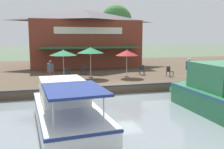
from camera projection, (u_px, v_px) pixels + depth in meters
ground_plane at (121, 95)px, 17.07m from camera, size 220.00×220.00×0.00m
quay_deck at (91, 71)px, 27.52m from camera, size 22.00×56.00×0.60m
quay_edge_fender at (121, 86)px, 17.07m from camera, size 0.20×50.40×0.10m
waterfront_restaurant at (84, 37)px, 29.58m from camera, size 9.09×12.67×6.63m
patio_umbrella_near_quay_edge at (63, 53)px, 18.89m from camera, size 2.06×2.06×2.40m
patio_umbrella_back_row at (127, 53)px, 20.84m from camera, size 1.89×1.89×2.31m
patio_umbrella_far_corner at (90, 50)px, 20.41m from camera, size 2.19×2.19×2.54m
cafe_chair_back_row_seat at (169, 71)px, 21.42m from camera, size 0.55×0.55×0.85m
cafe_chair_beside_entrance at (67, 77)px, 18.09m from camera, size 0.56×0.56×0.85m
cafe_chair_under_first_umbrella at (84, 69)px, 22.61m from camera, size 0.57×0.57×0.85m
cafe_chair_mid_patio at (142, 69)px, 22.38m from camera, size 0.50×0.50×0.85m
cafe_chair_far_corner_seat at (68, 74)px, 19.78m from camera, size 0.45×0.45×0.85m
person_near_entrance at (51, 69)px, 18.21m from camera, size 0.47×0.47×1.65m
person_at_quay_edge at (189, 66)px, 19.16m from camera, size 0.50×0.50×1.77m
motorboat_second_along at (65, 107)px, 11.10m from camera, size 7.58×2.91×2.05m
mooring_post at (210, 75)px, 19.17m from camera, size 0.22×0.22×0.89m
tree_downstream_bank at (74, 30)px, 34.77m from camera, size 4.29×4.08×6.58m
tree_upstream_bank at (115, 22)px, 32.88m from camera, size 4.36×4.15×7.59m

